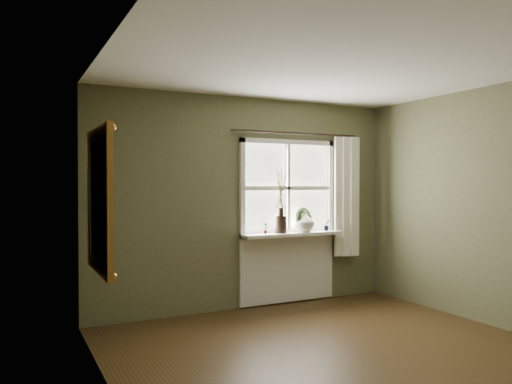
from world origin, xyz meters
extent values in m
plane|color=#3A2712|center=(0.00, 0.00, 0.00)|extent=(4.50, 4.50, 0.00)
plane|color=silver|center=(0.00, 0.00, 2.60)|extent=(4.50, 4.50, 0.00)
cube|color=brown|center=(0.00, 2.30, 1.30)|extent=(4.00, 0.10, 2.60)
cube|color=brown|center=(-2.05, 0.00, 1.30)|extent=(0.10, 4.50, 2.60)
cube|color=white|center=(0.55, 2.22, 0.89)|extent=(1.36, 0.06, 0.06)
cube|color=white|center=(0.55, 2.22, 2.07)|extent=(1.36, 0.06, 0.06)
cube|color=white|center=(-0.10, 2.22, 1.48)|extent=(0.06, 0.06, 1.24)
cube|color=white|center=(1.20, 2.22, 1.48)|extent=(0.06, 0.06, 1.24)
cube|color=white|center=(0.55, 2.22, 1.48)|extent=(1.24, 0.05, 0.04)
cube|color=white|center=(0.55, 2.22, 1.48)|extent=(0.04, 0.05, 1.12)
cube|color=white|center=(0.23, 2.25, 1.77)|extent=(0.59, 0.01, 0.53)
cube|color=white|center=(0.88, 2.25, 1.77)|extent=(0.59, 0.01, 0.53)
cube|color=white|center=(0.23, 2.25, 1.19)|extent=(0.59, 0.01, 0.53)
cube|color=white|center=(0.88, 2.25, 1.19)|extent=(0.59, 0.01, 0.53)
cube|color=white|center=(0.55, 2.12, 0.90)|extent=(1.36, 0.26, 0.04)
cube|color=white|center=(0.55, 2.23, 0.46)|extent=(1.36, 0.04, 0.88)
cylinder|color=black|center=(0.39, 2.12, 1.03)|extent=(0.19, 0.19, 0.22)
imported|color=silver|center=(0.73, 2.12, 1.06)|extent=(0.27, 0.27, 0.27)
torus|color=#27411D|center=(0.75, 2.16, 1.04)|extent=(0.35, 0.26, 0.33)
imported|color=#27411D|center=(0.17, 2.12, 0.99)|extent=(0.09, 0.07, 0.15)
imported|color=#27411D|center=(1.08, 2.12, 0.99)|extent=(0.08, 0.07, 0.15)
cube|color=white|center=(1.39, 2.13, 1.37)|extent=(0.36, 0.12, 1.59)
cylinder|color=black|center=(0.65, 2.17, 2.18)|extent=(1.84, 0.03, 0.03)
cube|color=white|center=(-1.97, 1.21, 1.40)|extent=(0.02, 0.88, 1.09)
cube|color=#AC7233|center=(-1.96, 1.21, 1.98)|extent=(0.05, 1.07, 0.09)
cube|color=#AC7233|center=(-1.96, 1.21, 0.81)|extent=(0.05, 1.07, 0.09)
cube|color=#AC7233|center=(-1.96, 0.72, 1.40)|extent=(0.05, 0.09, 1.09)
cube|color=#AC7233|center=(-1.96, 1.70, 1.40)|extent=(0.05, 0.09, 1.09)
sphere|color=silver|center=(-1.91, 1.18, 1.93)|extent=(0.04, 0.04, 0.04)
sphere|color=silver|center=(-1.91, 1.21, 1.89)|extent=(0.04, 0.04, 0.04)
sphere|color=silver|center=(-1.91, 1.24, 1.94)|extent=(0.04, 0.04, 0.04)
camera|label=1|loc=(-2.70, -3.29, 1.54)|focal=35.00mm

